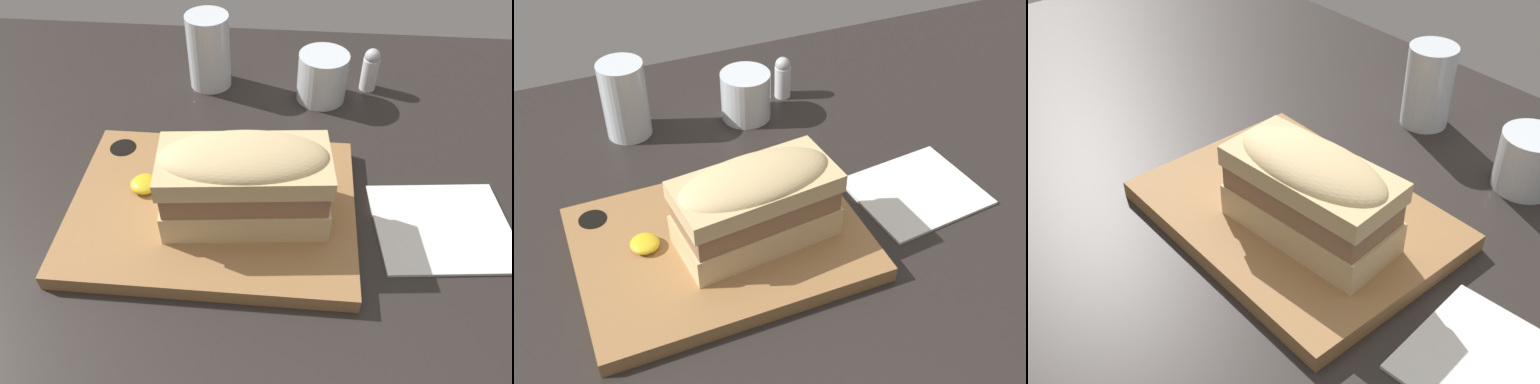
# 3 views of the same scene
# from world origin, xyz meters

# --- Properties ---
(dining_table) EXTENTS (1.79, 0.93, 0.02)m
(dining_table) POSITION_xyz_m (0.00, 0.00, 0.01)
(dining_table) COLOR #282321
(dining_table) RESTS_ON ground
(serving_board) EXTENTS (0.34, 0.25, 0.02)m
(serving_board) POSITION_xyz_m (-0.04, -0.01, 0.03)
(serving_board) COLOR #9E7042
(serving_board) RESTS_ON dining_table
(sandwich) EXTENTS (0.20, 0.11, 0.11)m
(sandwich) POSITION_xyz_m (0.00, -0.03, 0.10)
(sandwich) COLOR #DBBC84
(sandwich) RESTS_ON serving_board
(mustard_dollop) EXTENTS (0.04, 0.04, 0.01)m
(mustard_dollop) POSITION_xyz_m (-0.13, 0.01, 0.05)
(mustard_dollop) COLOR gold
(mustard_dollop) RESTS_ON serving_board
(water_glass) EXTENTS (0.07, 0.07, 0.12)m
(water_glass) POSITION_xyz_m (-0.09, 0.28, 0.07)
(water_glass) COLOR silver
(water_glass) RESTS_ON dining_table
(wine_glass) EXTENTS (0.08, 0.08, 0.08)m
(wine_glass) POSITION_xyz_m (0.09, 0.25, 0.05)
(wine_glass) COLOR silver
(wine_glass) RESTS_ON dining_table
(napkin) EXTENTS (0.18, 0.16, 0.00)m
(napkin) POSITION_xyz_m (0.24, -0.01, 0.02)
(napkin) COLOR white
(napkin) RESTS_ON dining_table
(salt_shaker) EXTENTS (0.03, 0.03, 0.07)m
(salt_shaker) POSITION_xyz_m (0.17, 0.28, 0.06)
(salt_shaker) COLOR white
(salt_shaker) RESTS_ON dining_table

